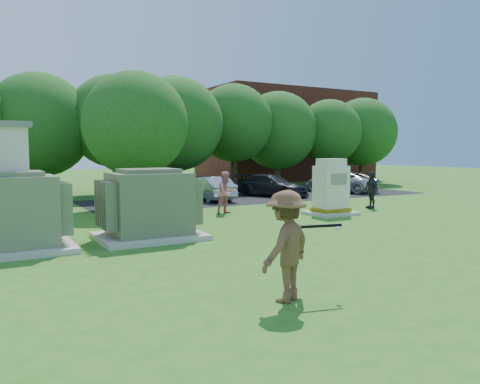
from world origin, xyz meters
TOP-DOWN VIEW (x-y plane):
  - ground at (0.00, 0.00)m, footprint 120.00×120.00m
  - brick_building at (18.00, 27.00)m, footprint 15.00×8.00m
  - parking_strip at (7.00, 13.50)m, footprint 20.00×6.00m
  - transformer_left at (-6.50, 4.50)m, footprint 3.00×2.40m
  - transformer_right at (-2.80, 4.50)m, footprint 3.00×2.40m
  - generator_cabinet at (5.32, 5.88)m, footprint 1.88×1.53m
  - picnic_table at (0.05, 9.22)m, footprint 1.53×1.15m
  - batter at (-2.65, -2.26)m, footprint 1.42×1.15m
  - person_at_picnic at (1.76, 8.25)m, footprint 0.99×0.85m
  - person_walking_right at (8.29, 6.59)m, footprint 0.64×1.05m
  - car_white at (0.27, 13.17)m, footprint 2.40×4.09m
  - car_silver_a at (3.51, 13.33)m, footprint 1.42×3.84m
  - car_dark at (7.53, 13.51)m, footprint 3.39×4.67m
  - car_silver_b at (12.82, 13.71)m, footprint 3.67×5.05m
  - batting_equipment at (-2.02, -2.30)m, footprint 1.15×0.25m
  - tree_row at (1.75, 18.50)m, footprint 41.30×13.30m

SIDE VIEW (x-z plane):
  - ground at x=0.00m, z-range 0.00..0.00m
  - parking_strip at x=7.00m, z-range 0.00..0.01m
  - picnic_table at x=0.05m, z-range 0.08..0.74m
  - car_silver_a at x=3.51m, z-range 0.00..1.26m
  - car_dark at x=7.53m, z-range 0.00..1.26m
  - car_silver_b at x=12.82m, z-range 0.00..1.28m
  - car_white at x=0.27m, z-range 0.00..1.31m
  - person_walking_right at x=8.29m, z-range 0.00..1.67m
  - person_at_picnic at x=1.76m, z-range 0.00..1.75m
  - batter at x=-2.65m, z-range 0.00..1.92m
  - transformer_left at x=-6.50m, z-range -0.07..2.00m
  - transformer_right at x=-2.80m, z-range -0.07..2.00m
  - generator_cabinet at x=5.32m, z-range -0.14..2.14m
  - batting_equipment at x=-2.02m, z-range 1.16..1.33m
  - brick_building at x=18.00m, z-range 0.00..8.00m
  - tree_row at x=1.75m, z-range 0.50..7.80m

